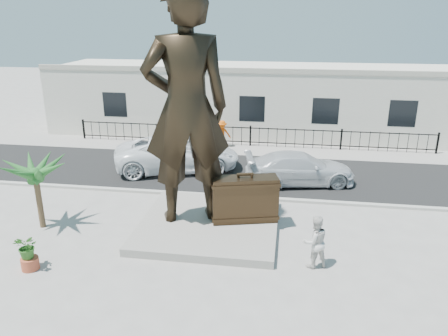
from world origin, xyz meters
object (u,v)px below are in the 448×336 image
object	(u,v)px
suitcase	(245,199)
tourist	(315,242)
car_white	(177,153)
statue	(186,108)

from	to	relation	value
suitcase	tourist	size ratio (longest dim) A/B	1.39
tourist	car_white	xyz separation A→B (m)	(-6.73, 8.48, 0.01)
statue	suitcase	world-z (taller)	statue
statue	tourist	distance (m)	6.43
car_white	suitcase	bearing A→B (deg)	-162.04
tourist	car_white	distance (m)	10.83
suitcase	statue	bearing A→B (deg)	166.67
statue	car_white	xyz separation A→B (m)	(-2.04, 6.11, -3.70)
suitcase	tourist	distance (m)	3.52
car_white	statue	bearing A→B (deg)	-178.33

